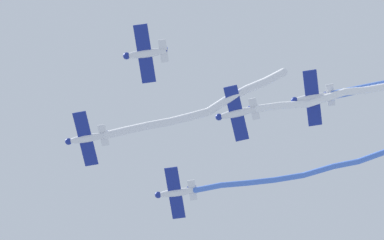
# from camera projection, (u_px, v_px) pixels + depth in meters

# --- Properties ---
(airplane_lead) EXTENTS (4.54, 6.10, 1.53)m
(airplane_lead) POSITION_uv_depth(u_px,v_px,m) (86.00, 138.00, 84.31)
(airplane_lead) COLOR silver
(smoke_trail_lead) EXTENTS (19.91, 4.84, 1.53)m
(smoke_trail_lead) POSITION_uv_depth(u_px,v_px,m) (196.00, 109.00, 82.90)
(smoke_trail_lead) COLOR white
(airplane_left_wing) EXTENTS (4.54, 6.10, 1.53)m
(airplane_left_wing) POSITION_uv_depth(u_px,v_px,m) (145.00, 53.00, 80.70)
(airplane_left_wing) COLOR silver
(airplane_right_wing) EXTENTS (4.52, 6.08, 1.53)m
(airplane_right_wing) POSITION_uv_depth(u_px,v_px,m) (175.00, 193.00, 86.81)
(airplane_right_wing) COLOR silver
(smoke_trail_right_wing) EXTENTS (23.39, 3.36, 2.06)m
(smoke_trail_right_wing) POSITION_uv_depth(u_px,v_px,m) (302.00, 171.00, 85.28)
(smoke_trail_right_wing) COLOR #4C75DB
(airplane_slot) EXTENTS (4.61, 6.15, 1.53)m
(airplane_slot) POSITION_uv_depth(u_px,v_px,m) (237.00, 113.00, 83.11)
(airplane_slot) COLOR silver
(smoke_trail_slot) EXTENTS (18.72, 1.42, 1.20)m
(smoke_trail_slot) POSITION_uv_depth(u_px,v_px,m) (344.00, 94.00, 82.60)
(smoke_trail_slot) COLOR white
(airplane_trail) EXTENTS (4.50, 6.07, 1.53)m
(airplane_trail) POSITION_uv_depth(u_px,v_px,m) (313.00, 98.00, 83.17)
(airplane_trail) COLOR silver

